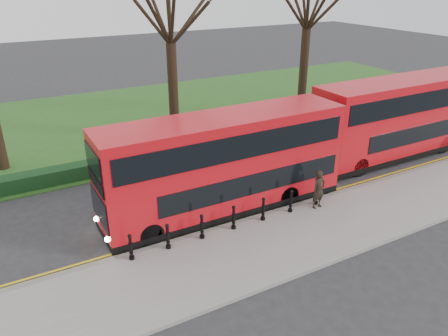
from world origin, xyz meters
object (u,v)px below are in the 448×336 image
bollard_row (234,218)px  bus_rear (400,118)px  pedestrian (319,189)px  bus_lead (225,165)px

bollard_row → bus_rear: size_ratio=0.79×
bollard_row → pedestrian: pedestrian is taller
bus_lead → pedestrian: 4.28m
bollard_row → bus_lead: (0.57, 1.78, 1.53)m
bollard_row → pedestrian: 4.17m
bus_rear → bollard_row: bearing=-168.1°
bus_lead → pedestrian: (3.58, -2.04, -1.15)m
bollard_row → bus_rear: 12.65m
bollard_row → pedestrian: bearing=-3.6°
bus_lead → pedestrian: size_ratio=6.17×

